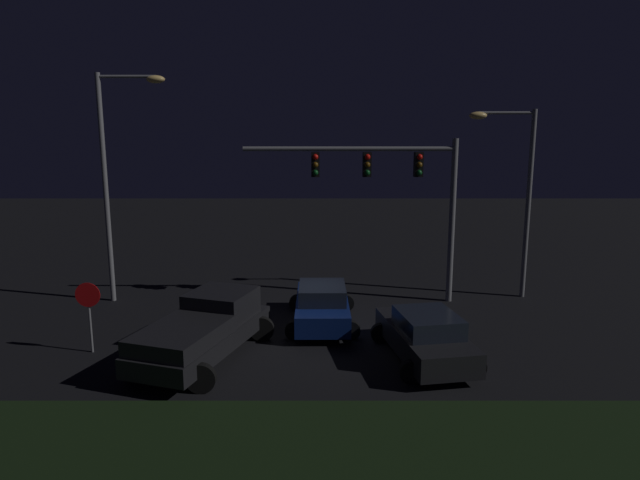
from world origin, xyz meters
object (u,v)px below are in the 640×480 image
Objects in this scene: street_lamp_right at (515,180)px; pickup_truck at (205,326)px; car_sedan_far at (424,336)px; car_sedan at (321,305)px; street_lamp_left at (116,163)px; traffic_signal_gantry at (391,180)px; stop_sign at (88,304)px.

pickup_truck is at bearing -150.53° from street_lamp_right.
car_sedan_far is at bearing -73.56° from pickup_truck.
pickup_truck is 13.54m from street_lamp_right.
street_lamp_left is (-8.00, 2.92, 4.83)m from car_sedan.
traffic_signal_gantry is 5.13m from street_lamp_right.
street_lamp_left is (-11.05, 6.01, 4.83)m from car_sedan_far.
street_lamp_right is (5.09, 0.63, -0.05)m from traffic_signal_gantry.
car_sedan_far is at bearing -28.53° from street_lamp_left.
traffic_signal_gantry is at bearing -172.94° from street_lamp_right.
pickup_truck is 3.70m from stop_sign.
stop_sign is at bearing 102.07° from pickup_truck.
pickup_truck is 2.58× the size of stop_sign.
street_lamp_right is at bearing -45.50° from car_sedan_far.
traffic_signal_gantry is at bearing -43.92° from car_sedan.
pickup_truck reaches higher than car_sedan_far.
pickup_truck is 0.64× the size of street_lamp_left.
street_lamp_right is (7.79, 3.48, 4.11)m from car_sedan.
car_sedan_far is 0.52× the size of street_lamp_left.
street_lamp_right reaches higher than car_sedan.
street_lamp_left reaches higher than car_sedan.
car_sedan_far is at bearing -86.63° from traffic_signal_gantry.
car_sedan is at bearing 19.44° from stop_sign.
street_lamp_left is 4.01× the size of stop_sign.
car_sedan_far is (3.05, -3.09, 0.00)m from car_sedan.
car_sedan_far is 13.47m from street_lamp_left.
pickup_truck is 0.69× the size of traffic_signal_gantry.
car_sedan is 0.58× the size of street_lamp_right.
pickup_truck is 8.66m from street_lamp_left.
car_sedan_far is 9.09m from street_lamp_right.
stop_sign is (-7.14, -2.52, 0.82)m from car_sedan.
car_sedan_far is 10.24m from stop_sign.
traffic_signal_gantry is at bearing -0.36° from street_lamp_left.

